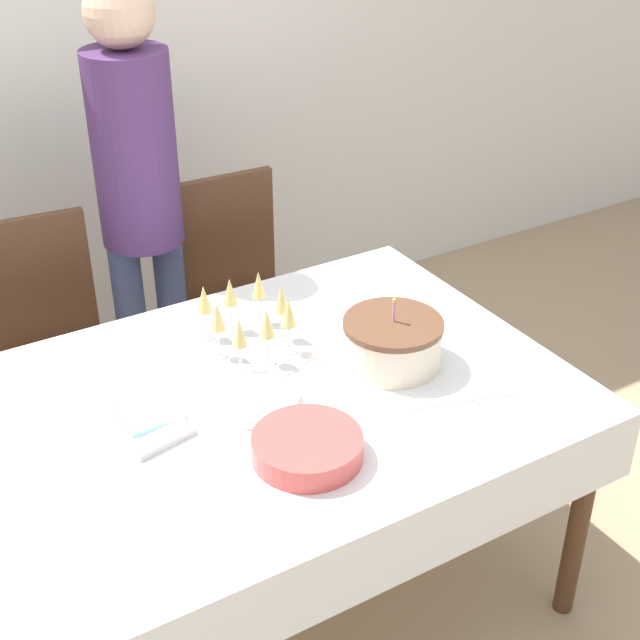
# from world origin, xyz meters

# --- Properties ---
(ground_plane) EXTENTS (12.00, 12.00, 0.00)m
(ground_plane) POSITION_xyz_m (0.00, 0.00, 0.00)
(ground_plane) COLOR tan
(wall_back) EXTENTS (8.00, 0.05, 2.70)m
(wall_back) POSITION_xyz_m (0.00, 1.66, 1.35)
(wall_back) COLOR silver
(wall_back) RESTS_ON ground_plane
(dining_table) EXTENTS (1.65, 1.17, 0.76)m
(dining_table) POSITION_xyz_m (0.00, 0.00, 0.66)
(dining_table) COLOR white
(dining_table) RESTS_ON ground_plane
(dining_chair_far_left) EXTENTS (0.46, 0.46, 0.97)m
(dining_chair_far_left) POSITION_xyz_m (-0.36, 0.90, 0.54)
(dining_chair_far_left) COLOR #51331E
(dining_chair_far_left) RESTS_ON ground_plane
(dining_chair_far_right) EXTENTS (0.43, 0.43, 0.97)m
(dining_chair_far_right) POSITION_xyz_m (0.37, 0.90, 0.54)
(dining_chair_far_right) COLOR #51331E
(dining_chair_far_right) RESTS_ON ground_plane
(birthday_cake) EXTENTS (0.28, 0.28, 0.21)m
(birthday_cake) POSITION_xyz_m (0.39, -0.05, 0.83)
(birthday_cake) COLOR beige
(birthday_cake) RESTS_ON dining_table
(champagne_tray) EXTENTS (0.37, 0.37, 0.18)m
(champagne_tray) POSITION_xyz_m (0.08, 0.23, 0.84)
(champagne_tray) COLOR silver
(champagne_tray) RESTS_ON dining_table
(plate_stack_main) EXTENTS (0.27, 0.27, 0.06)m
(plate_stack_main) POSITION_xyz_m (-0.03, -0.29, 0.79)
(plate_stack_main) COLOR #CC4C47
(plate_stack_main) RESTS_ON dining_table
(plate_stack_dessert) EXTENTS (0.23, 0.23, 0.03)m
(plate_stack_dessert) POSITION_xyz_m (-0.03, -0.03, 0.78)
(plate_stack_dessert) COLOR silver
(plate_stack_dessert) RESTS_ON dining_table
(cake_knife) EXTENTS (0.29, 0.10, 0.00)m
(cake_knife) POSITION_xyz_m (0.45, -0.30, 0.76)
(cake_knife) COLOR silver
(cake_knife) RESTS_ON dining_table
(fork_pile) EXTENTS (0.18, 0.09, 0.02)m
(fork_pile) POSITION_xyz_m (-0.31, -0.05, 0.77)
(fork_pile) COLOR silver
(fork_pile) RESTS_ON dining_table
(napkin_pile) EXTENTS (0.15, 0.15, 0.01)m
(napkin_pile) POSITION_xyz_m (-0.29, 0.08, 0.77)
(napkin_pile) COLOR #8CC6E0
(napkin_pile) RESTS_ON dining_table
(person_standing) EXTENTS (0.28, 0.28, 1.70)m
(person_standing) POSITION_xyz_m (0.04, 0.96, 1.03)
(person_standing) COLOR #3F4C72
(person_standing) RESTS_ON ground_plane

